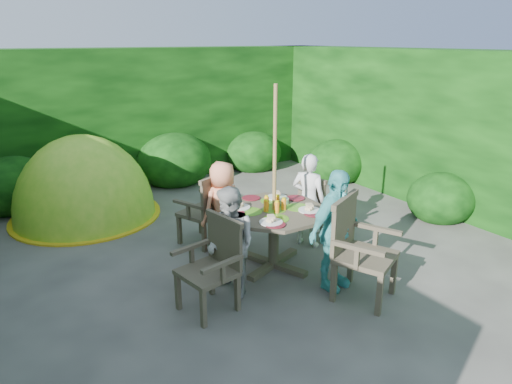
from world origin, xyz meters
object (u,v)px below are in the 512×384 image
child_right (308,200)px  child_back (223,207)px  parasol_pole (274,181)px  child_front (335,231)px  dome_tent (88,216)px  patio_table (274,219)px  garden_chair_right (318,205)px  garden_chair_front (358,248)px  garden_chair_back (206,209)px  garden_chair_left (213,263)px  child_left (231,243)px

child_right → child_back: 1.13m
parasol_pole → child_front: parasol_pole is taller
child_right → dome_tent: dome_tent is taller
child_right → child_front: bearing=127.1°
patio_table → dome_tent: size_ratio=0.64×
garden_chair_right → garden_chair_front: garden_chair_front is taller
garden_chair_right → dome_tent: size_ratio=0.34×
parasol_pole → garden_chair_back: size_ratio=2.31×
garden_chair_right → child_back: (-1.31, 0.34, 0.13)m
parasol_pole → child_right: parasol_pole is taller
child_right → child_front: size_ratio=0.93×
child_right → child_front: child_front is taller
garden_chair_left → child_right: child_right is taller
child_back → dome_tent: (-1.26, 2.18, -0.60)m
parasol_pole → garden_chair_back: parasol_pole is taller
garden_chair_right → garden_chair_front: (-0.64, -1.43, 0.10)m
child_left → dome_tent: dome_tent is taller
garden_chair_front → child_left: child_left is taller
patio_table → parasol_pole: bearing=-146.2°
garden_chair_back → child_back: child_back is taller
parasol_pole → garden_chair_left: parasol_pole is taller
garden_chair_right → child_right: child_right is taller
child_right → dome_tent: size_ratio=0.49×
garden_chair_back → child_front: bearing=87.7°
patio_table → child_left: child_left is taller
garden_chair_right → garden_chair_left: bearing=104.0°
dome_tent → garden_chair_back: bearing=-63.7°
garden_chair_front → child_back: 1.89m
patio_table → garden_chair_front: size_ratio=1.57×
child_back → dome_tent: size_ratio=0.46×
garden_chair_right → garden_chair_left: size_ratio=0.94×
child_front → garden_chair_left: bearing=153.5°
child_back → garden_chair_front: bearing=103.3°
garden_chair_back → dome_tent: 2.28m
child_right → dome_tent: (-2.30, 2.64, -0.63)m
patio_table → child_front: (0.28, -0.75, 0.06)m
garden_chair_front → child_front: child_front is taller
patio_table → parasol_pole: 0.47m
patio_table → child_back: child_back is taller
patio_table → child_right: size_ratio=1.31×
patio_table → child_left: size_ratio=1.36×
garden_chair_right → patio_table: bearing=104.1°
garden_chair_front → child_left: size_ratio=0.87×
child_front → child_back: bearing=99.1°
child_front → child_left: bearing=144.1°
garden_chair_front → dome_tent: 4.43m
dome_tent → child_front: bearing=-68.6°
garden_chair_front → child_right: child_right is taller
garden_chair_left → child_back: child_back is taller
garden_chair_left → child_front: size_ratio=0.68×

